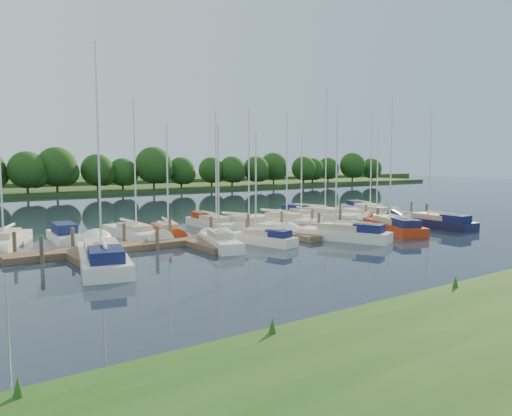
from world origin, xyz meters
TOP-DOWN VIEW (x-y plane):
  - ground at (0.00, 0.00)m, footprint 260.00×260.00m
  - dock at (0.00, 7.31)m, footprint 40.00×6.00m
  - mooring_pilings at (0.00, 8.43)m, footprint 38.24×2.84m
  - far_shore at (0.00, 75.00)m, footprint 180.00×30.00m
  - distant_hill at (0.00, 100.00)m, footprint 220.00×40.00m
  - treeline at (-1.88, 61.94)m, footprint 146.61×9.52m
  - sailboat_n_0 at (-18.89, 13.70)m, footprint 4.46×7.89m
  - motorboat at (-14.92, 13.66)m, footprint 2.03×6.03m
  - sailboat_n_2 at (-10.02, 12.51)m, footprint 2.34×8.62m
  - sailboat_n_3 at (-7.45, 12.21)m, footprint 3.14×7.16m
  - sailboat_n_4 at (-2.40, 13.58)m, footprint 2.30×8.31m
  - sailboat_n_5 at (-0.51, 11.34)m, footprint 4.21×8.34m
  - sailboat_n_6 at (3.93, 11.72)m, footprint 4.06×8.23m
  - sailboat_n_7 at (8.04, 14.32)m, footprint 3.43×7.24m
  - sailboat_n_8 at (9.68, 13.01)m, footprint 4.71×10.79m
  - sailboat_n_9 at (15.51, 11.22)m, footprint 2.28×7.65m
  - sailboat_n_10 at (18.06, 14.40)m, footprint 4.30×9.26m
  - sailboat_s_0 at (-15.27, 4.27)m, footprint 4.47×10.38m
  - sailboat_s_1 at (-6.92, 5.11)m, footprint 3.05×6.68m
  - sailboat_s_2 at (-3.81, 4.75)m, footprint 2.87×6.37m
  - sailboat_s_3 at (2.14, 2.63)m, footprint 4.59×7.87m
  - sailboat_s_4 at (9.03, 3.61)m, footprint 5.48×9.05m
  - sailboat_s_5 at (14.04, 3.22)m, footprint 2.39×8.72m

SIDE VIEW (x-z plane):
  - ground at x=0.00m, z-range 0.00..0.00m
  - dock at x=0.00m, z-range 0.00..0.40m
  - sailboat_n_2 at x=-10.02m, z-range -5.18..5.72m
  - sailboat_n_3 at x=-7.45m, z-range -4.29..4.84m
  - sailboat_n_7 at x=8.04m, z-range -4.36..4.91m
  - sailboat_n_9 at x=15.51m, z-range -4.63..5.19m
  - sailboat_n_6 at x=3.93m, z-range -5.00..5.56m
  - sailboat_n_0 at x=-18.89m, z-range -4.88..5.43m
  - sailboat_n_5 at x=-0.51m, z-range -5.08..5.64m
  - sailboat_s_1 at x=-6.92m, z-range -4.09..4.66m
  - far_shore at x=0.00m, z-range 0.00..0.60m
  - sailboat_n_10 at x=18.06m, z-range -5.49..6.12m
  - sailboat_s_2 at x=-3.81m, z-range -3.80..4.45m
  - sailboat_n_4 at x=-2.40m, z-range -4.97..5.62m
  - sailboat_n_8 at x=9.68m, z-range -6.41..7.07m
  - sailboat_s_5 at x=14.04m, z-range -5.23..5.89m
  - sailboat_s_4 at x=9.03m, z-range -5.58..6.24m
  - sailboat_s_0 at x=-15.27m, z-range -6.19..6.87m
  - sailboat_s_3 at x=2.14m, z-range -4.86..5.55m
  - motorboat at x=-14.92m, z-range -0.50..1.19m
  - mooring_pilings at x=0.00m, z-range -0.40..1.60m
  - distant_hill at x=0.00m, z-range 0.00..1.40m
  - treeline at x=-1.88m, z-range -0.12..8.19m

